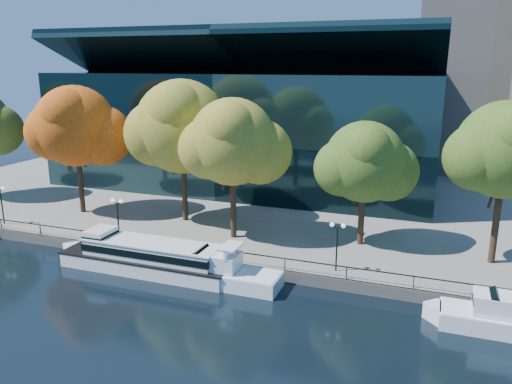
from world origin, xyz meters
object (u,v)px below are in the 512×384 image
at_px(tree_5, 507,152).
at_px(lamp_0, 1,196).
at_px(tour_boat, 142,255).
at_px(tree_1, 77,128).
at_px(tree_4, 366,164).
at_px(lamp_2, 337,236).
at_px(cruiser_far, 505,317).
at_px(tree_3, 234,144).
at_px(cruiser_near, 211,270).
at_px(lamp_1, 117,210).
at_px(tree_2, 184,129).

distance_m(tree_5, lamp_0, 47.81).
relative_size(tour_boat, tree_1, 1.21).
height_order(tree_4, lamp_2, tree_4).
xyz_separation_m(tour_boat, lamp_0, (-18.86, 3.29, 2.62)).
height_order(cruiser_far, tree_5, tree_5).
distance_m(tree_1, tree_4, 30.95).
distance_m(cruiser_far, tree_4, 17.10).
height_order(tree_3, tree_5, tree_5).
height_order(cruiser_near, tree_3, tree_3).
relative_size(tree_1, tree_5, 1.04).
height_order(cruiser_far, lamp_1, lamp_1).
height_order(tree_1, tree_4, tree_1).
relative_size(tree_5, lamp_1, 3.35).
distance_m(cruiser_far, tree_5, 13.73).
bearing_deg(tree_2, tree_5, -2.91).
xyz_separation_m(cruiser_near, cruiser_far, (21.45, -0.37, -0.01)).
relative_size(tour_boat, tree_2, 1.14).
xyz_separation_m(tree_2, lamp_2, (17.58, -7.70, -6.78)).
height_order(tree_2, lamp_0, tree_2).
xyz_separation_m(tree_1, lamp_0, (-5.01, -6.40, -6.48)).
height_order(cruiser_near, tree_1, tree_1).
height_order(tour_boat, cruiser_far, cruiser_far).
relative_size(tour_boat, lamp_2, 4.19).
bearing_deg(lamp_2, tree_5, 27.11).
xyz_separation_m(tree_2, tree_4, (18.59, -0.83, -2.20)).
distance_m(tree_2, tree_5, 29.71).
height_order(tree_1, lamp_2, tree_1).
bearing_deg(tree_4, tree_1, -179.12).
bearing_deg(lamp_1, tree_5, 10.70).
bearing_deg(cruiser_far, tree_4, 135.73).
bearing_deg(tree_5, tree_3, -175.84).
xyz_separation_m(cruiser_far, lamp_2, (-12.01, 3.85, 2.94)).
height_order(cruiser_far, tree_4, tree_4).
relative_size(tree_5, lamp_2, 3.35).
relative_size(cruiser_near, lamp_1, 2.89).
xyz_separation_m(tour_boat, tree_1, (-13.85, 9.69, 9.09)).
bearing_deg(cruiser_far, tree_3, 159.74).
bearing_deg(tour_boat, lamp_0, 170.10).
xyz_separation_m(lamp_0, lamp_2, (34.88, 0.00, 0.00)).
xyz_separation_m(tree_4, lamp_2, (-1.01, -6.87, -4.58)).
height_order(tree_1, tree_3, tree_1).
bearing_deg(tree_5, lamp_2, -152.89).
xyz_separation_m(cruiser_near, tree_4, (10.45, 10.35, 7.51)).
relative_size(cruiser_near, tree_1, 0.83).
height_order(tour_boat, tree_5, tree_5).
relative_size(tour_boat, tree_3, 1.27).
bearing_deg(tour_boat, tree_1, 145.03).
xyz_separation_m(cruiser_near, tree_1, (-20.43, 9.88, 9.41)).
bearing_deg(tree_5, lamp_1, -169.30).
xyz_separation_m(tree_1, tree_3, (19.16, -1.86, -0.40)).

